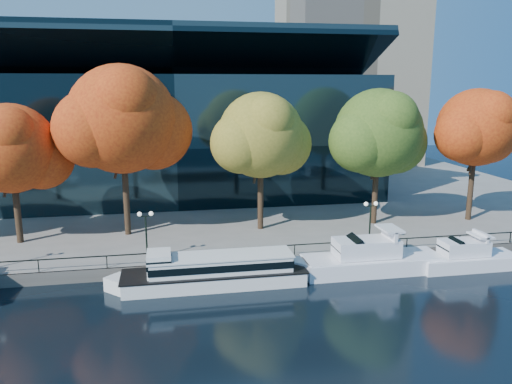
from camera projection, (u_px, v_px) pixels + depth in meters
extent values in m
plane|color=black|center=(241.00, 287.00, 37.55)|extent=(160.00, 160.00, 0.00)
cube|color=slate|center=(203.00, 186.00, 72.54)|extent=(90.00, 67.00, 1.00)
cube|color=#47443F|center=(235.00, 266.00, 40.38)|extent=(90.00, 0.25, 1.00)
cube|color=black|center=(235.00, 248.00, 40.26)|extent=(88.20, 0.08, 0.08)
cube|color=black|center=(235.00, 254.00, 40.37)|extent=(0.07, 0.07, 0.90)
cube|color=black|center=(174.00, 138.00, 65.92)|extent=(50.00, 24.00, 16.00)
cube|color=black|center=(172.00, 63.00, 60.07)|extent=(50.00, 17.14, 7.86)
cube|color=white|center=(215.00, 278.00, 37.76)|extent=(13.59, 3.30, 1.07)
cube|color=black|center=(215.00, 272.00, 37.64)|extent=(13.87, 3.37, 0.12)
cube|color=white|center=(122.00, 285.00, 36.56)|extent=(2.73, 2.73, 1.07)
cube|color=white|center=(221.00, 263.00, 37.60)|extent=(10.60, 2.71, 1.17)
cube|color=black|center=(221.00, 263.00, 37.59)|extent=(10.74, 2.77, 0.53)
cube|color=white|center=(221.00, 256.00, 37.47)|extent=(10.88, 2.84, 0.10)
cube|color=white|center=(159.00, 264.00, 36.73)|extent=(1.75, 2.31, 1.75)
cube|color=black|center=(159.00, 261.00, 36.69)|extent=(1.80, 2.38, 0.68)
cube|color=white|center=(372.00, 264.00, 40.42)|extent=(11.38, 3.25, 1.30)
cube|color=white|center=(304.00, 269.00, 39.42)|extent=(2.49, 2.49, 1.30)
cube|color=white|center=(372.00, 256.00, 40.28)|extent=(11.16, 3.19, 0.09)
cube|color=white|center=(366.00, 247.00, 40.01)|extent=(5.12, 2.44, 1.41)
cube|color=black|center=(349.00, 247.00, 39.72)|extent=(2.24, 2.34, 1.78)
cube|color=white|center=(389.00, 234.00, 40.13)|extent=(0.27, 2.54, 0.87)
cube|color=white|center=(390.00, 229.00, 40.04)|extent=(1.52, 2.54, 0.16)
cube|color=white|center=(467.00, 262.00, 41.24)|extent=(8.40, 2.61, 1.12)
cube|color=white|center=(420.00, 265.00, 40.50)|extent=(2.06, 2.06, 1.12)
cube|color=white|center=(468.00, 255.00, 41.11)|extent=(8.23, 2.56, 0.07)
cube|color=white|center=(464.00, 248.00, 40.90)|extent=(3.78, 1.96, 1.21)
cube|color=black|center=(452.00, 247.00, 40.68)|extent=(1.71, 1.88, 1.41)
cube|color=white|center=(481.00, 236.00, 40.96)|extent=(0.23, 2.04, 0.75)
cube|color=white|center=(481.00, 235.00, 40.94)|extent=(1.31, 2.04, 0.14)
cylinder|color=black|center=(17.00, 206.00, 44.22)|extent=(0.56, 0.56, 6.80)
cylinder|color=black|center=(20.00, 175.00, 43.94)|extent=(1.11, 1.67, 3.41)
cylinder|color=black|center=(8.00, 179.00, 43.35)|extent=(1.02, 1.15, 3.05)
sphere|color=#9C220C|center=(11.00, 148.00, 43.14)|extent=(7.80, 7.80, 7.80)
sphere|color=#9C220C|center=(41.00, 157.00, 44.85)|extent=(5.85, 5.85, 5.85)
sphere|color=#9C220C|center=(9.00, 134.00, 41.42)|extent=(4.68, 4.68, 4.68)
cylinder|color=black|center=(126.00, 189.00, 46.47)|extent=(0.56, 0.56, 8.67)
cylinder|color=black|center=(129.00, 153.00, 46.03)|extent=(1.32, 2.03, 4.32)
cylinder|color=black|center=(119.00, 157.00, 45.46)|extent=(1.21, 1.38, 3.87)
sphere|color=#9C220C|center=(122.00, 119.00, 45.09)|extent=(9.88, 9.88, 9.88)
sphere|color=#9C220C|center=(153.00, 131.00, 47.26)|extent=(7.41, 7.41, 7.41)
sphere|color=#9C220C|center=(92.00, 129.00, 43.87)|extent=(6.92, 6.92, 6.92)
sphere|color=#9C220C|center=(125.00, 100.00, 42.91)|extent=(5.93, 5.93, 5.93)
cylinder|color=black|center=(260.00, 192.00, 48.46)|extent=(0.56, 0.56, 7.36)
cylinder|color=black|center=(265.00, 162.00, 48.13)|extent=(1.18, 1.78, 3.68)
cylinder|color=black|center=(257.00, 166.00, 47.55)|extent=(1.08, 1.22, 3.29)
sphere|color=olive|center=(261.00, 135.00, 47.30)|extent=(8.16, 8.16, 8.16)
sphere|color=olive|center=(281.00, 144.00, 49.08)|extent=(6.12, 6.12, 6.12)
sphere|color=olive|center=(241.00, 143.00, 46.28)|extent=(5.71, 5.71, 5.71)
sphere|color=olive|center=(268.00, 121.00, 45.50)|extent=(4.89, 4.89, 4.89)
cylinder|color=black|center=(375.00, 188.00, 50.41)|extent=(0.56, 0.56, 7.37)
cylinder|color=black|center=(381.00, 159.00, 50.08)|extent=(1.18, 1.78, 3.69)
cylinder|color=black|center=(374.00, 163.00, 49.49)|extent=(1.08, 1.22, 3.30)
sphere|color=#345019|center=(378.00, 133.00, 49.24)|extent=(8.73, 8.73, 8.73)
sphere|color=#345019|center=(394.00, 142.00, 51.15)|extent=(6.55, 6.55, 6.55)
sphere|color=#345019|center=(360.00, 141.00, 48.16)|extent=(6.11, 6.11, 6.11)
sphere|color=#345019|center=(391.00, 119.00, 47.32)|extent=(5.24, 5.24, 5.24)
cylinder|color=black|center=(471.00, 183.00, 51.73)|extent=(0.56, 0.56, 7.72)
cylinder|color=black|center=(477.00, 154.00, 51.37)|extent=(1.22, 1.85, 3.86)
cylinder|color=black|center=(472.00, 158.00, 50.79)|extent=(1.12, 1.27, 3.45)
sphere|color=#9C220C|center=(476.00, 127.00, 50.50)|extent=(7.85, 7.85, 7.85)
sphere|color=#9C220C|center=(487.00, 136.00, 52.22)|extent=(5.88, 5.88, 5.88)
sphere|color=#9C220C|center=(463.00, 134.00, 49.53)|extent=(5.49, 5.49, 5.49)
sphere|color=#9C220C|center=(491.00, 115.00, 48.77)|extent=(4.71, 4.71, 4.71)
cylinder|color=black|center=(146.00, 238.00, 40.06)|extent=(0.14, 0.14, 3.60)
cube|color=black|center=(145.00, 216.00, 39.67)|extent=(0.90, 0.06, 0.06)
sphere|color=white|center=(139.00, 214.00, 39.55)|extent=(0.36, 0.36, 0.36)
sphere|color=white|center=(151.00, 214.00, 39.70)|extent=(0.36, 0.36, 0.36)
cylinder|color=black|center=(370.00, 227.00, 43.41)|extent=(0.14, 0.14, 3.60)
cube|color=black|center=(371.00, 206.00, 43.02)|extent=(0.90, 0.06, 0.06)
sphere|color=white|center=(366.00, 204.00, 42.89)|extent=(0.36, 0.36, 0.36)
sphere|color=white|center=(376.00, 204.00, 43.05)|extent=(0.36, 0.36, 0.36)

